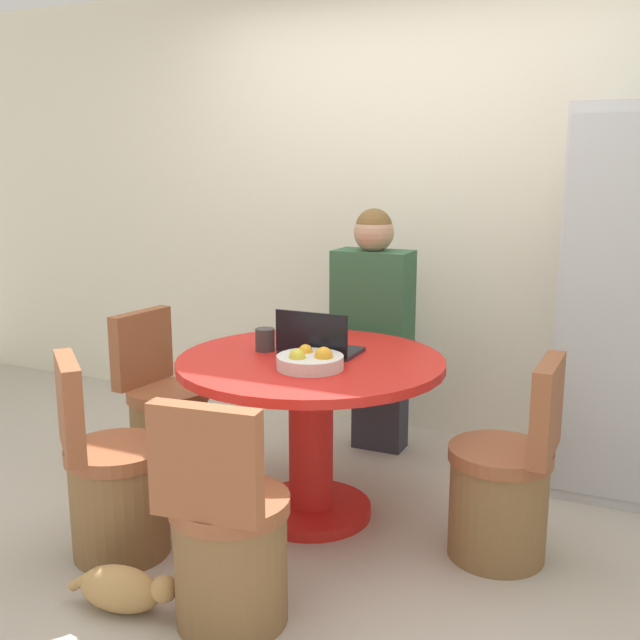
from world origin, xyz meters
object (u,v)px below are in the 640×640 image
at_px(refrigerator, 640,304).
at_px(chair_near_left_corner, 114,488).
at_px(chair_near_camera, 228,548).
at_px(dining_table, 310,406).
at_px(chair_right_side, 504,491).
at_px(fruit_bowl, 310,361).
at_px(laptop, 318,345).
at_px(chair_left_side, 166,421).
at_px(person_seated, 375,322).
at_px(cat, 124,589).

bearing_deg(refrigerator, chair_near_left_corner, -139.21).
height_order(chair_near_camera, chair_near_left_corner, same).
relative_size(dining_table, chair_right_side, 1.40).
xyz_separation_m(dining_table, fruit_bowl, (0.07, -0.15, 0.25)).
distance_m(refrigerator, dining_table, 1.64).
bearing_deg(laptop, chair_left_side, -1.14).
xyz_separation_m(chair_right_side, fruit_bowl, (-0.79, -0.15, 0.48)).
bearing_deg(chair_left_side, person_seated, -43.72).
relative_size(refrigerator, chair_left_side, 2.18).
distance_m(person_seated, fruit_bowl, 0.96).
height_order(chair_right_side, cat, chair_right_side).
bearing_deg(chair_left_side, refrigerator, -61.84).
bearing_deg(chair_near_left_corner, cat, 174.53).
bearing_deg(laptop, chair_near_camera, 96.07).
bearing_deg(chair_left_side, chair_near_left_corner, -152.63).
xyz_separation_m(dining_table, person_seated, (-0.00, 0.81, 0.22)).
bearing_deg(chair_near_left_corner, chair_right_side, -114.44).
bearing_deg(chair_right_side, chair_near_camera, -41.52).
bearing_deg(chair_left_side, laptop, -84.83).
relative_size(refrigerator, fruit_bowl, 6.58).
bearing_deg(refrigerator, person_seated, -173.70).
height_order(refrigerator, fruit_bowl, refrigerator).
height_order(chair_left_side, chair_near_left_corner, same).
xyz_separation_m(chair_left_side, person_seated, (0.85, 0.71, 0.45)).
distance_m(chair_near_left_corner, cat, 0.47).
xyz_separation_m(dining_table, cat, (-0.28, -0.96, -0.43)).
xyz_separation_m(chair_left_side, chair_near_left_corner, (0.28, -0.74, 0.00)).
height_order(refrigerator, chair_near_camera, refrigerator).
xyz_separation_m(refrigerator, chair_right_side, (-0.41, -0.95, -0.63)).
distance_m(dining_table, fruit_bowl, 0.30).
xyz_separation_m(chair_left_side, chair_right_side, (1.71, -0.10, 0.00)).
bearing_deg(chair_near_left_corner, chair_left_side, -27.37).
bearing_deg(cat, chair_near_left_corner, 123.84).
xyz_separation_m(refrigerator, chair_near_camera, (-1.18, -1.80, -0.63)).
bearing_deg(dining_table, person_seated, 90.29).
relative_size(chair_near_left_corner, chair_right_side, 1.00).
height_order(dining_table, chair_near_camera, chair_near_camera).
relative_size(refrigerator, cat, 4.27).
bearing_deg(fruit_bowl, refrigerator, 42.51).
height_order(dining_table, cat, dining_table).
xyz_separation_m(dining_table, chair_left_side, (-0.85, 0.09, -0.23)).
distance_m(refrigerator, chair_near_camera, 2.24).
relative_size(refrigerator, dining_table, 1.56).
relative_size(dining_table, person_seated, 0.87).
relative_size(dining_table, laptop, 3.43).
xyz_separation_m(chair_near_camera, person_seated, (-0.10, 1.66, 0.45)).
height_order(refrigerator, dining_table, refrigerator).
height_order(refrigerator, laptop, refrigerator).
height_order(dining_table, chair_left_side, chair_left_side).
distance_m(refrigerator, cat, 2.59).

